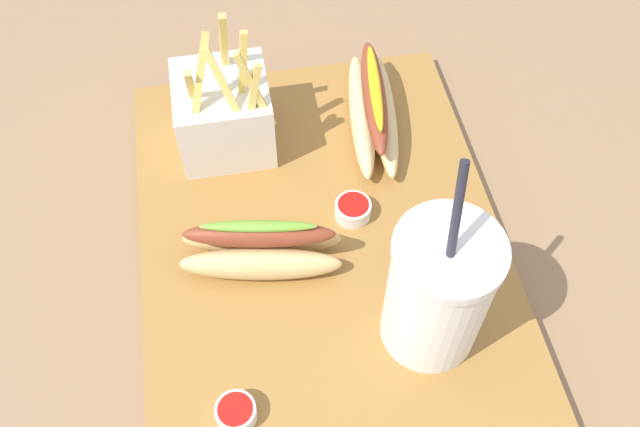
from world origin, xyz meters
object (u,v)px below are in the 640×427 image
at_px(fries_basket, 224,112).
at_px(soda_cup, 438,292).
at_px(hot_dog_2, 261,247).
at_px(ketchup_cup_1, 236,412).
at_px(ketchup_cup_2, 353,209).
at_px(hot_dog_1, 373,109).

bearing_deg(fries_basket, soda_cup, -149.14).
relative_size(soda_cup, fries_basket, 1.42).
bearing_deg(hot_dog_2, fries_basket, 6.04).
xyz_separation_m(fries_basket, hot_dog_2, (-0.16, -0.02, -0.02)).
distance_m(ketchup_cup_1, ketchup_cup_2, 0.23).
height_order(fries_basket, hot_dog_1, fries_basket).
relative_size(hot_dog_1, ketchup_cup_1, 5.39).
bearing_deg(fries_basket, hot_dog_1, -91.57).
bearing_deg(soda_cup, ketchup_cup_1, 105.31).
bearing_deg(hot_dog_2, ketchup_cup_2, -68.50).
distance_m(soda_cup, ketchup_cup_2, 0.15).
xyz_separation_m(ketchup_cup_1, ketchup_cup_2, (0.18, -0.14, 0.00)).
xyz_separation_m(soda_cup, fries_basket, (0.25, 0.15, -0.03)).
relative_size(fries_basket, hot_dog_1, 0.83).
distance_m(fries_basket, hot_dog_1, 0.16).
bearing_deg(hot_dog_1, hot_dog_2, 137.48).
height_order(soda_cup, ketchup_cup_2, soda_cup).
distance_m(soda_cup, hot_dog_1, 0.25).
relative_size(fries_basket, ketchup_cup_1, 4.45).
distance_m(fries_basket, hot_dog_2, 0.16).
distance_m(hot_dog_1, ketchup_cup_2, 0.13).
height_order(fries_basket, ketchup_cup_2, fries_basket).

